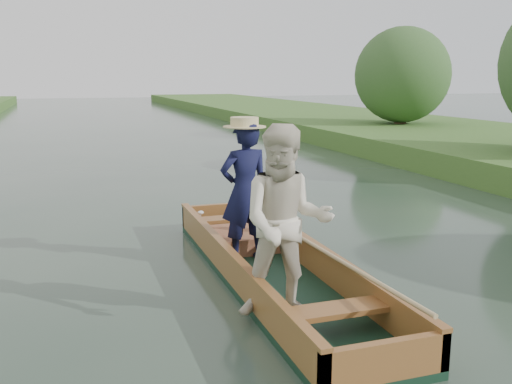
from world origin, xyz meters
name	(u,v)px	position (x,y,z in m)	size (l,w,h in m)	color
ground	(272,282)	(0.00, 0.00, 0.00)	(120.00, 120.00, 0.00)	#283D30
trees_far	(479,73)	(9.43, 8.15, 2.43)	(4.49, 12.28, 4.47)	#47331E
punt	(269,232)	(-0.14, -0.27, 0.68)	(1.37, 5.00, 1.92)	black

